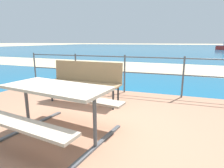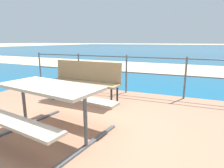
# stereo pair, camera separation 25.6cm
# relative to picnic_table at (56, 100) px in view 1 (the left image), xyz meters

# --- Properties ---
(ground_plane) EXTENTS (240.00, 240.00, 0.00)m
(ground_plane) POSITION_rel_picnic_table_xyz_m (0.25, 0.23, -0.62)
(ground_plane) COLOR tan
(patio_paving) EXTENTS (6.40, 5.20, 0.06)m
(patio_paving) POSITION_rel_picnic_table_xyz_m (0.25, 0.23, -0.59)
(patio_paving) COLOR #996B51
(patio_paving) RESTS_ON ground
(sea_water) EXTENTS (90.00, 90.00, 0.01)m
(sea_water) POSITION_rel_picnic_table_xyz_m (0.25, 40.23, -0.62)
(sea_water) COLOR #145B84
(sea_water) RESTS_ON ground
(beach_strip) EXTENTS (54.14, 6.75, 0.01)m
(beach_strip) POSITION_rel_picnic_table_xyz_m (0.25, 8.42, -0.62)
(beach_strip) COLOR tan
(beach_strip) RESTS_ON ground
(picnic_table) EXTENTS (1.70, 1.61, 0.76)m
(picnic_table) POSITION_rel_picnic_table_xyz_m (0.00, 0.00, 0.00)
(picnic_table) COLOR tan
(picnic_table) RESTS_ON patio_paving
(park_bench) EXTENTS (1.70, 0.48, 0.92)m
(park_bench) POSITION_rel_picnic_table_xyz_m (-0.36, 1.59, -0.01)
(park_bench) COLOR #8C704C
(park_bench) RESTS_ON patio_paving
(railing_fence) EXTENTS (5.94, 0.04, 1.01)m
(railing_fence) POSITION_rel_picnic_table_xyz_m (0.25, 2.70, 0.08)
(railing_fence) COLOR #4C5156
(railing_fence) RESTS_ON patio_paving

